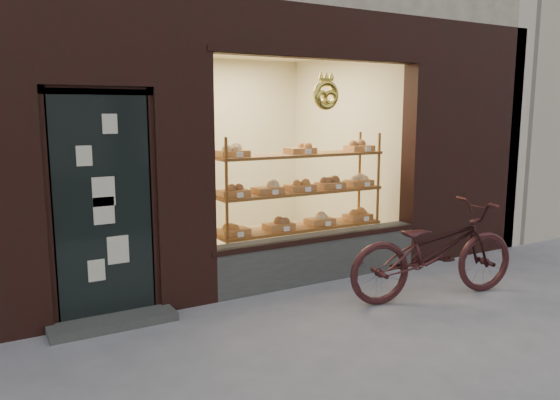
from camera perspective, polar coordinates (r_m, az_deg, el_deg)
ground at (r=4.75m, az=14.33°, el=-15.61°), size 90.00×90.00×0.00m
neighbor_right at (r=15.49m, az=26.93°, el=17.72°), size 12.00×7.00×9.00m
display_shelf at (r=6.70m, az=2.09°, el=-0.42°), size 2.20×0.45×1.70m
bicycle at (r=6.03m, az=15.78°, el=-5.07°), size 2.06×1.04×1.03m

